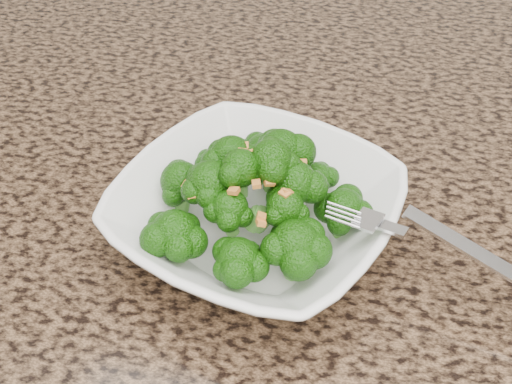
# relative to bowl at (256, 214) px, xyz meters

# --- Properties ---
(granite_counter) EXTENTS (1.64, 1.04, 0.03)m
(granite_counter) POSITION_rel_bowl_xyz_m (0.06, -0.01, -0.04)
(granite_counter) COLOR brown
(granite_counter) RESTS_ON cabinet
(bowl) EXTENTS (0.28, 0.28, 0.05)m
(bowl) POSITION_rel_bowl_xyz_m (0.00, 0.00, 0.00)
(bowl) COLOR white
(bowl) RESTS_ON granite_counter
(broccoli_pile) EXTENTS (0.19, 0.19, 0.06)m
(broccoli_pile) POSITION_rel_bowl_xyz_m (0.00, 0.00, 0.06)
(broccoli_pile) COLOR #185109
(broccoli_pile) RESTS_ON bowl
(garlic_topping) EXTENTS (0.11, 0.11, 0.01)m
(garlic_topping) POSITION_rel_bowl_xyz_m (0.00, 0.00, 0.09)
(garlic_topping) COLOR orange
(garlic_topping) RESTS_ON broccoli_pile
(fork) EXTENTS (0.17, 0.09, 0.01)m
(fork) POSITION_rel_bowl_xyz_m (0.11, -0.03, 0.03)
(fork) COLOR silver
(fork) RESTS_ON bowl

